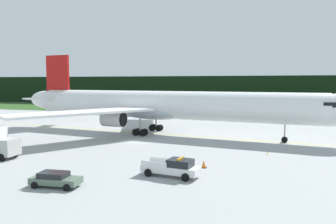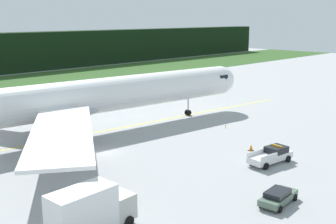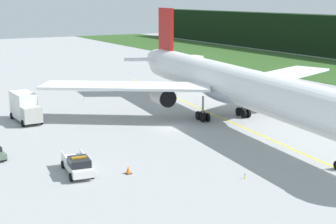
{
  "view_description": "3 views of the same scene",
  "coord_description": "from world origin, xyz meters",
  "px_view_note": "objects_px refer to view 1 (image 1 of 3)",
  "views": [
    {
      "loc": [
        19.87,
        -46.62,
        9.17
      ],
      "look_at": [
        3.37,
        6.72,
        4.12
      ],
      "focal_mm": 35.38,
      "sensor_mm": 36.0,
      "label": 1
    },
    {
      "loc": [
        -29.35,
        -39.73,
        15.97
      ],
      "look_at": [
        5.2,
        -5.82,
        5.12
      ],
      "focal_mm": 45.51,
      "sensor_mm": 36.0,
      "label": 2
    },
    {
      "loc": [
        55.44,
        -31.54,
        16.2
      ],
      "look_at": [
        6.94,
        -4.32,
        3.9
      ],
      "focal_mm": 55.24,
      "sensor_mm": 36.0,
      "label": 3
    }
  ],
  "objects_px": {
    "airliner": "(162,106)",
    "ops_pickup_truck": "(173,167)",
    "apron_cone": "(204,164)",
    "staff_car": "(55,179)"
  },
  "relations": [
    {
      "from": "airliner",
      "to": "staff_car",
      "type": "relative_size",
      "value": 13.51
    },
    {
      "from": "airliner",
      "to": "apron_cone",
      "type": "height_order",
      "value": "airliner"
    },
    {
      "from": "ops_pickup_truck",
      "to": "apron_cone",
      "type": "xyz_separation_m",
      "value": [
        2.25,
        4.17,
        -0.53
      ]
    },
    {
      "from": "staff_car",
      "to": "apron_cone",
      "type": "relative_size",
      "value": 5.88
    },
    {
      "from": "airliner",
      "to": "ops_pickup_truck",
      "type": "height_order",
      "value": "airliner"
    },
    {
      "from": "airliner",
      "to": "ops_pickup_truck",
      "type": "xyz_separation_m",
      "value": [
        9.27,
        -24.84,
        -4.17
      ]
    },
    {
      "from": "airliner",
      "to": "staff_car",
      "type": "xyz_separation_m",
      "value": [
        0.28,
        -30.91,
        -4.37
      ]
    },
    {
      "from": "ops_pickup_truck",
      "to": "apron_cone",
      "type": "distance_m",
      "value": 4.77
    },
    {
      "from": "apron_cone",
      "to": "airliner",
      "type": "bearing_deg",
      "value": 119.14
    },
    {
      "from": "ops_pickup_truck",
      "to": "staff_car",
      "type": "bearing_deg",
      "value": -145.95
    }
  ]
}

